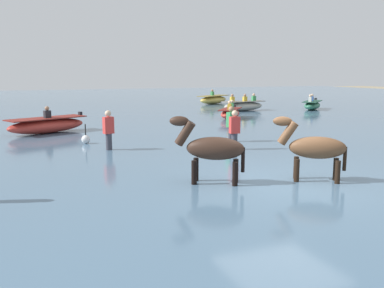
{
  "coord_description": "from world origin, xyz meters",
  "views": [
    {
      "loc": [
        -5.5,
        -7.99,
        2.85
      ],
      "look_at": [
        -1.04,
        2.94,
        0.85
      ],
      "focal_mm": 39.92,
      "sensor_mm": 36.0,
      "label": 1
    }
  ],
  "objects_px": {
    "boat_distant_west": "(47,125)",
    "channel_buoy": "(86,139)",
    "boat_far_offshore": "(312,105)",
    "boat_far_inshore": "(230,113)",
    "horse_lead_dark_bay": "(212,150)",
    "person_wading_close": "(234,134)",
    "person_spectator_far": "(109,134)",
    "person_onlooker_left": "(231,127)",
    "boat_distant_east": "(213,100)",
    "boat_mid_outer": "(243,106)",
    "horse_trailing_bay": "(314,150)"
  },
  "relations": [
    {
      "from": "horse_trailing_bay",
      "to": "boat_mid_outer",
      "type": "relative_size",
      "value": 0.6
    },
    {
      "from": "person_wading_close",
      "to": "channel_buoy",
      "type": "height_order",
      "value": "person_wading_close"
    },
    {
      "from": "person_spectator_far",
      "to": "boat_distant_west",
      "type": "bearing_deg",
      "value": 108.25
    },
    {
      "from": "boat_mid_outer",
      "to": "boat_distant_west",
      "type": "distance_m",
      "value": 13.84
    },
    {
      "from": "person_spectator_far",
      "to": "boat_distant_east",
      "type": "bearing_deg",
      "value": 55.49
    },
    {
      "from": "boat_far_inshore",
      "to": "boat_far_offshore",
      "type": "bearing_deg",
      "value": 20.65
    },
    {
      "from": "boat_distant_east",
      "to": "boat_distant_west",
      "type": "bearing_deg",
      "value": -137.52
    },
    {
      "from": "person_onlooker_left",
      "to": "boat_distant_east",
      "type": "bearing_deg",
      "value": 66.9
    },
    {
      "from": "boat_distant_west",
      "to": "person_spectator_far",
      "type": "relative_size",
      "value": 2.13
    },
    {
      "from": "boat_far_offshore",
      "to": "person_onlooker_left",
      "type": "bearing_deg",
      "value": -138.73
    },
    {
      "from": "boat_distant_west",
      "to": "boat_far_offshore",
      "type": "height_order",
      "value": "boat_distant_west"
    },
    {
      "from": "person_wading_close",
      "to": "person_spectator_far",
      "type": "relative_size",
      "value": 1.0
    },
    {
      "from": "boat_distant_west",
      "to": "boat_far_inshore",
      "type": "xyz_separation_m",
      "value": [
        9.6,
        2.1,
        -0.04
      ]
    },
    {
      "from": "boat_far_offshore",
      "to": "person_onlooker_left",
      "type": "xyz_separation_m",
      "value": [
        -11.24,
        -9.86,
        0.23
      ]
    },
    {
      "from": "horse_lead_dark_bay",
      "to": "person_onlooker_left",
      "type": "distance_m",
      "value": 5.95
    },
    {
      "from": "channel_buoy",
      "to": "boat_far_inshore",
      "type": "bearing_deg",
      "value": 32.5
    },
    {
      "from": "horse_lead_dark_bay",
      "to": "boat_distant_east",
      "type": "bearing_deg",
      "value": 64.85
    },
    {
      "from": "person_wading_close",
      "to": "boat_far_inshore",
      "type": "bearing_deg",
      "value": 63.52
    },
    {
      "from": "boat_distant_east",
      "to": "person_onlooker_left",
      "type": "bearing_deg",
      "value": -113.1
    },
    {
      "from": "boat_distant_west",
      "to": "channel_buoy",
      "type": "bearing_deg",
      "value": -71.95
    },
    {
      "from": "boat_distant_east",
      "to": "boat_distant_west",
      "type": "height_order",
      "value": "boat_distant_east"
    },
    {
      "from": "horse_trailing_bay",
      "to": "boat_distant_east",
      "type": "height_order",
      "value": "horse_trailing_bay"
    },
    {
      "from": "horse_lead_dark_bay",
      "to": "person_spectator_far",
      "type": "height_order",
      "value": "horse_lead_dark_bay"
    },
    {
      "from": "person_spectator_far",
      "to": "boat_far_offshore",
      "type": "bearing_deg",
      "value": 32.12
    },
    {
      "from": "boat_distant_east",
      "to": "person_spectator_far",
      "type": "distance_m",
      "value": 20.66
    },
    {
      "from": "boat_far_inshore",
      "to": "person_wading_close",
      "type": "relative_size",
      "value": 1.52
    },
    {
      "from": "boat_distant_east",
      "to": "person_spectator_far",
      "type": "height_order",
      "value": "person_spectator_far"
    },
    {
      "from": "channel_buoy",
      "to": "boat_mid_outer",
      "type": "bearing_deg",
      "value": 38.89
    },
    {
      "from": "boat_distant_west",
      "to": "channel_buoy",
      "type": "distance_m",
      "value": 3.5
    },
    {
      "from": "boat_far_inshore",
      "to": "person_onlooker_left",
      "type": "xyz_separation_m",
      "value": [
        -3.57,
        -6.97,
        0.24
      ]
    },
    {
      "from": "boat_distant_west",
      "to": "boat_far_inshore",
      "type": "bearing_deg",
      "value": 12.35
    },
    {
      "from": "horse_lead_dark_bay",
      "to": "person_onlooker_left",
      "type": "relative_size",
      "value": 1.15
    },
    {
      "from": "boat_far_inshore",
      "to": "channel_buoy",
      "type": "xyz_separation_m",
      "value": [
        -8.51,
        -5.42,
        -0.12
      ]
    },
    {
      "from": "person_onlooker_left",
      "to": "person_spectator_far",
      "type": "relative_size",
      "value": 1.0
    },
    {
      "from": "boat_mid_outer",
      "to": "channel_buoy",
      "type": "height_order",
      "value": "boat_mid_outer"
    },
    {
      "from": "boat_far_offshore",
      "to": "channel_buoy",
      "type": "height_order",
      "value": "boat_far_offshore"
    },
    {
      "from": "boat_distant_east",
      "to": "boat_far_offshore",
      "type": "relative_size",
      "value": 1.26
    },
    {
      "from": "horse_lead_dark_bay",
      "to": "horse_trailing_bay",
      "type": "height_order",
      "value": "horse_lead_dark_bay"
    },
    {
      "from": "boat_distant_west",
      "to": "boat_far_offshore",
      "type": "bearing_deg",
      "value": 16.12
    },
    {
      "from": "person_spectator_far",
      "to": "channel_buoy",
      "type": "relative_size",
      "value": 2.36
    },
    {
      "from": "person_wading_close",
      "to": "channel_buoy",
      "type": "relative_size",
      "value": 2.36
    },
    {
      "from": "boat_mid_outer",
      "to": "person_spectator_far",
      "type": "distance_m",
      "value": 15.32
    },
    {
      "from": "horse_trailing_bay",
      "to": "person_onlooker_left",
      "type": "height_order",
      "value": "horse_trailing_bay"
    },
    {
      "from": "person_onlooker_left",
      "to": "channel_buoy",
      "type": "xyz_separation_m",
      "value": [
        -4.94,
        1.55,
        -0.36
      ]
    },
    {
      "from": "horse_lead_dark_bay",
      "to": "person_wading_close",
      "type": "bearing_deg",
      "value": 55.49
    },
    {
      "from": "boat_distant_west",
      "to": "person_wading_close",
      "type": "bearing_deg",
      "value": -49.59
    },
    {
      "from": "horse_trailing_bay",
      "to": "boat_far_inshore",
      "type": "distance_m",
      "value": 13.48
    },
    {
      "from": "boat_distant_west",
      "to": "boat_far_offshore",
      "type": "relative_size",
      "value": 1.32
    },
    {
      "from": "horse_lead_dark_bay",
      "to": "person_wading_close",
      "type": "relative_size",
      "value": 1.15
    },
    {
      "from": "horse_lead_dark_bay",
      "to": "boat_far_inshore",
      "type": "relative_size",
      "value": 0.75
    }
  ]
}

